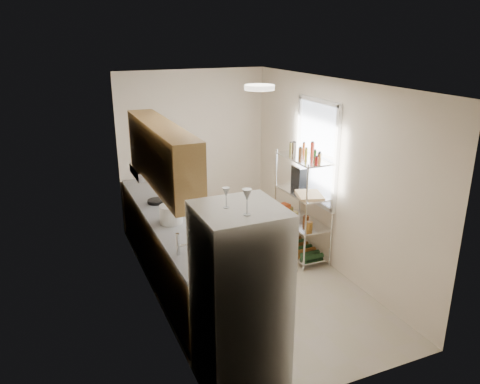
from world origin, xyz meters
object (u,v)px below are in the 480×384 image
object	(u,v)px
frying_pan_large	(157,201)
espresso_machine	(300,175)
rice_cooker	(171,214)
refrigerator	(240,300)
cutting_board	(310,195)

from	to	relation	value
frying_pan_large	espresso_machine	distance (m)	2.13
rice_cooker	frying_pan_large	distance (m)	0.78
refrigerator	cutting_board	size ratio (longest dim) A/B	4.15
refrigerator	frying_pan_large	bearing A→B (deg)	91.78
refrigerator	frying_pan_large	xyz separation A→B (m)	(-0.08, 2.72, 0.04)
refrigerator	espresso_machine	bearing A→B (deg)	49.94
refrigerator	rice_cooker	world-z (taller)	refrigerator
rice_cooker	frying_pan_large	bearing A→B (deg)	89.70
rice_cooker	frying_pan_large	size ratio (longest dim) A/B	1.14
frying_pan_large	cutting_board	size ratio (longest dim) A/B	0.59
rice_cooker	cutting_board	distance (m)	1.95
frying_pan_large	cutting_board	world-z (taller)	cutting_board
frying_pan_large	cutting_board	bearing A→B (deg)	-11.42
rice_cooker	frying_pan_large	world-z (taller)	rice_cooker
refrigerator	espresso_machine	size ratio (longest dim) A/B	6.34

